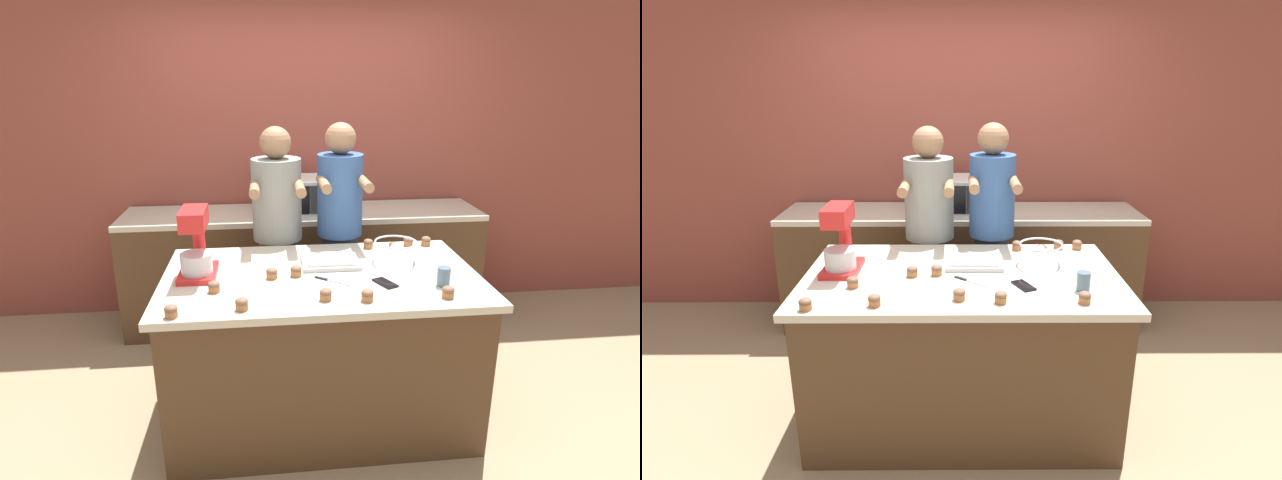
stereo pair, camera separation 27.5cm
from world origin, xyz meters
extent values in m
plane|color=#937A5B|center=(0.00, 0.00, 0.00)|extent=(16.00, 16.00, 0.00)
cube|color=brown|center=(0.00, 1.60, 1.35)|extent=(10.00, 0.06, 2.70)
cube|color=#4C331E|center=(0.00, 0.00, 0.43)|extent=(1.66, 0.95, 0.87)
cube|color=beige|center=(0.00, 0.00, 0.89)|extent=(1.73, 1.02, 0.04)
cube|color=#4C331E|center=(0.00, 1.25, 0.45)|extent=(2.80, 0.60, 0.90)
cube|color=beige|center=(0.00, 1.25, 0.92)|extent=(2.80, 0.60, 0.04)
cylinder|color=brown|center=(-0.22, 0.69, 0.45)|extent=(0.26, 0.26, 0.90)
cylinder|color=gray|center=(-0.22, 0.69, 1.17)|extent=(0.33, 0.33, 0.54)
sphere|color=#936B4C|center=(-0.22, 0.69, 1.54)|extent=(0.21, 0.21, 0.21)
cylinder|color=#936B4C|center=(-0.36, 0.52, 1.28)|extent=(0.06, 0.34, 0.06)
cylinder|color=#936B4C|center=(-0.08, 0.52, 1.28)|extent=(0.06, 0.34, 0.06)
cylinder|color=#33384C|center=(0.21, 0.69, 0.46)|extent=(0.24, 0.24, 0.91)
cylinder|color=#335693|center=(0.21, 0.69, 1.19)|extent=(0.31, 0.31, 0.55)
sphere|color=#936B4C|center=(0.21, 0.69, 1.57)|extent=(0.21, 0.21, 0.21)
cylinder|color=#936B4C|center=(0.08, 0.52, 1.30)|extent=(0.06, 0.34, 0.06)
cylinder|color=#936B4C|center=(0.34, 0.52, 1.30)|extent=(0.06, 0.34, 0.06)
cube|color=red|center=(-0.67, 0.05, 0.92)|extent=(0.20, 0.30, 0.03)
cylinder|color=red|center=(-0.67, 0.17, 1.06)|extent=(0.07, 0.07, 0.25)
cube|color=red|center=(-0.67, 0.04, 1.24)|extent=(0.13, 0.26, 0.10)
cylinder|color=#BCBCC1|center=(-0.67, 0.01, 0.99)|extent=(0.17, 0.17, 0.11)
cone|color=#BCBCC1|center=(0.46, 0.14, 0.97)|extent=(0.25, 0.25, 0.13)
torus|color=#BCBCC1|center=(0.46, 0.14, 1.03)|extent=(0.25, 0.25, 0.01)
cube|color=#BCBCC1|center=(0.07, 0.14, 0.92)|extent=(0.33, 0.25, 0.02)
cube|color=white|center=(0.07, 0.14, 0.94)|extent=(0.27, 0.20, 0.02)
cube|color=silver|center=(-0.09, 1.25, 1.07)|extent=(0.49, 0.38, 0.27)
cube|color=black|center=(-0.13, 1.06, 1.07)|extent=(0.34, 0.01, 0.21)
cube|color=#2D2D2D|center=(0.09, 1.06, 1.07)|extent=(0.10, 0.01, 0.21)
cube|color=black|center=(0.32, -0.18, 0.91)|extent=(0.12, 0.16, 0.01)
cube|color=black|center=(0.32, -0.18, 0.92)|extent=(0.11, 0.14, 0.00)
cylinder|color=slate|center=(0.61, -0.24, 0.96)|extent=(0.07, 0.07, 0.10)
cube|color=#BCBCC1|center=(0.08, -0.14, 0.91)|extent=(0.12, 0.10, 0.01)
cube|color=black|center=(-0.01, -0.08, 0.91)|extent=(0.07, 0.06, 0.01)
cylinder|color=#9E6038|center=(0.59, -0.38, 0.92)|extent=(0.06, 0.06, 0.03)
ellipsoid|color=brown|center=(0.59, -0.38, 0.95)|extent=(0.06, 0.06, 0.04)
cylinder|color=#9E6038|center=(0.73, 0.41, 0.92)|extent=(0.06, 0.06, 0.03)
ellipsoid|color=brown|center=(0.73, 0.41, 0.95)|extent=(0.06, 0.06, 0.04)
cylinder|color=#9E6038|center=(-0.27, -0.04, 0.92)|extent=(0.06, 0.06, 0.03)
ellipsoid|color=brown|center=(-0.27, -0.04, 0.95)|extent=(0.06, 0.06, 0.04)
cylinder|color=#9E6038|center=(0.61, 0.42, 0.92)|extent=(0.06, 0.06, 0.03)
ellipsoid|color=brown|center=(0.61, 0.42, 0.95)|extent=(0.06, 0.06, 0.04)
cylinder|color=#9E6038|center=(0.35, 0.40, 0.92)|extent=(0.06, 0.06, 0.03)
ellipsoid|color=brown|center=(0.35, 0.40, 0.95)|extent=(0.06, 0.06, 0.04)
cylinder|color=#9E6038|center=(-0.73, -0.45, 0.92)|extent=(0.06, 0.06, 0.03)
ellipsoid|color=brown|center=(-0.73, -0.45, 0.95)|extent=(0.06, 0.06, 0.04)
cylinder|color=#9E6038|center=(-0.42, -0.41, 0.92)|extent=(0.06, 0.06, 0.03)
ellipsoid|color=brown|center=(-0.42, -0.41, 0.95)|extent=(0.06, 0.06, 0.04)
cylinder|color=#9E6038|center=(-0.57, -0.19, 0.92)|extent=(0.06, 0.06, 0.03)
ellipsoid|color=brown|center=(-0.57, -0.19, 0.95)|extent=(0.06, 0.06, 0.04)
cylinder|color=#9E6038|center=(0.49, 0.32, 0.92)|extent=(0.06, 0.06, 0.03)
ellipsoid|color=brown|center=(0.49, 0.32, 0.95)|extent=(0.06, 0.06, 0.04)
cylinder|color=#9E6038|center=(0.18, -0.38, 0.92)|extent=(0.06, 0.06, 0.03)
ellipsoid|color=brown|center=(0.18, -0.38, 0.95)|extent=(0.06, 0.06, 0.04)
cylinder|color=#9E6038|center=(-0.02, -0.35, 0.92)|extent=(0.06, 0.06, 0.03)
ellipsoid|color=brown|center=(-0.02, -0.35, 0.95)|extent=(0.06, 0.06, 0.04)
cylinder|color=#9E6038|center=(-0.14, -0.02, 0.92)|extent=(0.06, 0.06, 0.03)
ellipsoid|color=brown|center=(-0.14, -0.02, 0.95)|extent=(0.06, 0.06, 0.04)
camera|label=1|loc=(-0.29, -2.55, 1.94)|focal=28.00mm
camera|label=2|loc=(-0.01, -2.57, 1.94)|focal=28.00mm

